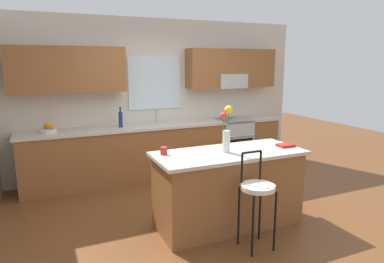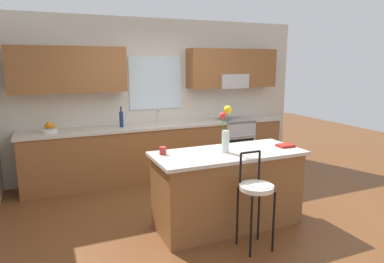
{
  "view_description": "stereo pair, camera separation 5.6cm",
  "coord_description": "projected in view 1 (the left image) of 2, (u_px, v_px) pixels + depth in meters",
  "views": [
    {
      "loc": [
        -1.88,
        -3.81,
        1.96
      ],
      "look_at": [
        0.07,
        0.55,
        1.0
      ],
      "focal_mm": 32.23,
      "sensor_mm": 36.0,
      "label": 1
    },
    {
      "loc": [
        -1.82,
        -3.83,
        1.96
      ],
      "look_at": [
        0.07,
        0.55,
        1.0
      ],
      "focal_mm": 32.23,
      "sensor_mm": 36.0,
      "label": 2
    }
  ],
  "objects": [
    {
      "name": "bar_stool_near",
      "position": [
        257.0,
        191.0,
        3.6
      ],
      "size": [
        0.36,
        0.36,
        1.04
      ],
      "color": "black",
      "rests_on": "ground"
    },
    {
      "name": "flower_vase",
      "position": [
        226.0,
        130.0,
        4.01
      ],
      "size": [
        0.15,
        0.1,
        0.55
      ],
      "color": "silver",
      "rests_on": "kitchen_island"
    },
    {
      "name": "sink_faucet",
      "position": [
        157.0,
        115.0,
        5.98
      ],
      "size": [
        0.02,
        0.13,
        0.23
      ],
      "color": "#B7BABC",
      "rests_on": "counter_run"
    },
    {
      "name": "kitchen_island",
      "position": [
        228.0,
        188.0,
        4.18
      ],
      "size": [
        1.8,
        0.78,
        0.92
      ],
      "color": "brown",
      "rests_on": "ground"
    },
    {
      "name": "bottle_olive_oil",
      "position": [
        121.0,
        119.0,
        5.58
      ],
      "size": [
        0.06,
        0.06,
        0.34
      ],
      "color": "navy",
      "rests_on": "counter_run"
    },
    {
      "name": "counter_run",
      "position": [
        161.0,
        150.0,
        5.98
      ],
      "size": [
        4.56,
        0.64,
        0.92
      ],
      "color": "brown",
      "rests_on": "ground"
    },
    {
      "name": "fruit_bowl_oranges",
      "position": [
        48.0,
        129.0,
        5.17
      ],
      "size": [
        0.24,
        0.24,
        0.16
      ],
      "color": "silver",
      "rests_on": "counter_run"
    },
    {
      "name": "ground_plane",
      "position": [
        204.0,
        214.0,
        4.55
      ],
      "size": [
        14.0,
        14.0,
        0.0
      ],
      "primitive_type": "plane",
      "color": "brown"
    },
    {
      "name": "back_wall_assembly",
      "position": [
        156.0,
        88.0,
        6.03
      ],
      "size": [
        5.6,
        0.5,
        2.7
      ],
      "color": "beige",
      "rests_on": "ground"
    },
    {
      "name": "oven_range",
      "position": [
        232.0,
        143.0,
        6.51
      ],
      "size": [
        0.6,
        0.64,
        0.92
      ],
      "color": "#B7BABC",
      "rests_on": "ground"
    },
    {
      "name": "mug_ceramic",
      "position": [
        164.0,
        151.0,
        3.95
      ],
      "size": [
        0.08,
        0.08,
        0.09
      ],
      "primitive_type": "cylinder",
      "color": "#A52D28",
      "rests_on": "kitchen_island"
    },
    {
      "name": "cookbook",
      "position": [
        286.0,
        145.0,
        4.33
      ],
      "size": [
        0.2,
        0.15,
        0.03
      ],
      "primitive_type": "cube",
      "color": "maroon",
      "rests_on": "kitchen_island"
    }
  ]
}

